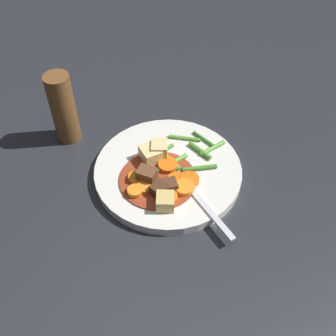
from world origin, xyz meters
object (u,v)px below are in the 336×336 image
object	(u,v)px
carrot_slice_1	(184,188)
meat_chunk_1	(159,190)
fork	(198,198)
carrot_slice_5	(189,180)
carrot_slice_4	(135,192)
carrot_slice_7	(169,167)
carrot_slice_6	(176,180)
potato_chunk_2	(159,150)
meat_chunk_0	(169,186)
carrot_slice_2	(144,188)
potato_chunk_0	(165,201)
carrot_slice_0	(137,178)
potato_chunk_1	(151,155)
meat_chunk_2	(147,176)
pepper_mill	(63,108)
dinner_plate	(168,171)
carrot_slice_3	(169,197)

from	to	relation	value
carrot_slice_1	meat_chunk_1	xyz separation A→B (m)	(0.02, -0.04, 0.00)
carrot_slice_1	fork	xyz separation A→B (m)	(0.01, 0.03, -0.00)
carrot_slice_5	carrot_slice_4	bearing A→B (deg)	-50.48
carrot_slice_5	carrot_slice_7	size ratio (longest dim) A/B	0.98
carrot_slice_6	fork	xyz separation A→B (m)	(0.02, 0.05, -0.00)
potato_chunk_2	meat_chunk_0	distance (m)	0.08
potato_chunk_2	fork	distance (m)	0.12
carrot_slice_2	potato_chunk_0	xyz separation A→B (m)	(0.02, 0.05, 0.01)
carrot_slice_4	carrot_slice_2	bearing A→B (deg)	140.90
carrot_slice_0	carrot_slice_7	distance (m)	0.06
potato_chunk_1	meat_chunk_2	world-z (taller)	same
pepper_mill	carrot_slice_5	bearing A→B (deg)	83.07
carrot_slice_6	fork	bearing A→B (deg)	67.20
potato_chunk_1	meat_chunk_0	world-z (taller)	potato_chunk_1
dinner_plate	meat_chunk_2	distance (m)	0.05
carrot_slice_0	fork	world-z (taller)	carrot_slice_0
dinner_plate	carrot_slice_6	world-z (taller)	carrot_slice_6
dinner_plate	carrot_slice_6	size ratio (longest dim) A/B	8.06
carrot_slice_6	potato_chunk_0	world-z (taller)	potato_chunk_0
carrot_slice_5	meat_chunk_0	size ratio (longest dim) A/B	1.24
carrot_slice_6	meat_chunk_2	size ratio (longest dim) A/B	1.04
fork	pepper_mill	bearing A→B (deg)	-101.89
carrot_slice_6	meat_chunk_2	bearing A→B (deg)	-69.45
potato_chunk_1	meat_chunk_0	distance (m)	0.08
carrot_slice_1	meat_chunk_2	distance (m)	0.07
dinner_plate	carrot_slice_1	bearing A→B (deg)	51.31
carrot_slice_3	potato_chunk_1	size ratio (longest dim) A/B	0.82
meat_chunk_0	dinner_plate	bearing A→B (deg)	-155.51
carrot_slice_1	carrot_slice_3	bearing A→B (deg)	-29.94
carrot_slice_0	carrot_slice_7	bearing A→B (deg)	136.70
potato_chunk_1	dinner_plate	bearing A→B (deg)	81.31
carrot_slice_6	meat_chunk_1	distance (m)	0.04
carrot_slice_0	meat_chunk_0	world-z (taller)	meat_chunk_0
carrot_slice_7	fork	size ratio (longest dim) A/B	0.23
carrot_slice_0	carrot_slice_6	distance (m)	0.07
dinner_plate	potato_chunk_2	bearing A→B (deg)	-128.78
carrot_slice_3	potato_chunk_2	bearing A→B (deg)	-147.39
potato_chunk_0	dinner_plate	bearing A→B (deg)	-160.10
carrot_slice_4	fork	xyz separation A→B (m)	(-0.03, 0.10, -0.00)
carrot_slice_5	potato_chunk_0	xyz separation A→B (m)	(0.06, -0.02, 0.01)
carrot_slice_1	carrot_slice_3	size ratio (longest dim) A/B	1.16
carrot_slice_6	potato_chunk_2	distance (m)	0.07
fork	meat_chunk_0	bearing A→B (deg)	-87.92
carrot_slice_1	carrot_slice_3	xyz separation A→B (m)	(0.03, -0.02, -0.00)
carrot_slice_0	carrot_slice_1	size ratio (longest dim) A/B	0.90
carrot_slice_0	carrot_slice_5	bearing A→B (deg)	110.38
pepper_mill	carrot_slice_0	bearing A→B (deg)	70.47
carrot_slice_3	fork	bearing A→B (deg)	114.19
carrot_slice_3	meat_chunk_2	distance (m)	0.06
pepper_mill	carrot_slice_6	bearing A→B (deg)	80.38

